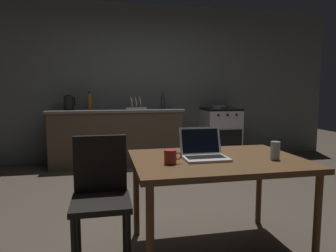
{
  "coord_description": "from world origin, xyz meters",
  "views": [
    {
      "loc": [
        -0.72,
        -3.01,
        1.22
      ],
      "look_at": [
        0.05,
        0.64,
        0.79
      ],
      "focal_mm": 32.73,
      "sensor_mm": 36.0,
      "label": 1
    }
  ],
  "objects": [
    {
      "name": "bottle_b",
      "position": [
        -0.94,
        2.14,
        1.05
      ],
      "size": [
        0.08,
        0.08,
        0.29
      ],
      "color": "#8C601E",
      "rests_on": "kitchen_counter"
    },
    {
      "name": "frying_pan",
      "position": [
        1.26,
        2.03,
        0.94
      ],
      "size": [
        0.26,
        0.44,
        0.05
      ],
      "color": "gray",
      "rests_on": "stove_oven"
    },
    {
      "name": "coffee_mug",
      "position": [
        -0.28,
        -1.01,
        0.77
      ],
      "size": [
        0.12,
        0.08,
        0.1
      ],
      "color": "#9E2D28",
      "rests_on": "dining_table"
    },
    {
      "name": "chair",
      "position": [
        -0.75,
        -0.86,
        0.52
      ],
      "size": [
        0.4,
        0.4,
        0.9
      ],
      "rotation": [
        0.0,
        0.0,
        0.29
      ],
      "color": "black",
      "rests_on": "ground_plane"
    },
    {
      "name": "drinking_glass",
      "position": [
        0.49,
        -1.04,
        0.79
      ],
      "size": [
        0.07,
        0.07,
        0.13
      ],
      "color": "#99B7C6",
      "rests_on": "dining_table"
    },
    {
      "name": "kitchen_counter",
      "position": [
        -0.51,
        2.06,
        0.46
      ],
      "size": [
        2.16,
        0.64,
        0.92
      ],
      "color": "#4C3D2D",
      "rests_on": "ground_plane"
    },
    {
      "name": "bottle",
      "position": [
        0.25,
        2.01,
        1.05
      ],
      "size": [
        0.08,
        0.08,
        0.28
      ],
      "color": "#2D2D33",
      "rests_on": "kitchen_counter"
    },
    {
      "name": "dining_table",
      "position": [
        0.1,
        -0.91,
        0.66
      ],
      "size": [
        1.25,
        0.91,
        0.72
      ],
      "color": "brown",
      "rests_on": "ground_plane"
    },
    {
      "name": "stove_oven",
      "position": [
        1.3,
        2.06,
        0.46
      ],
      "size": [
        0.6,
        0.62,
        0.92
      ],
      "color": "#B7BABF",
      "rests_on": "ground_plane"
    },
    {
      "name": "back_wall",
      "position": [
        0.3,
        2.41,
        1.34
      ],
      "size": [
        6.4,
        0.1,
        2.69
      ],
      "primitive_type": "cube",
      "color": "#595F5B",
      "rests_on": "ground_plane"
    },
    {
      "name": "electric_kettle",
      "position": [
        -1.26,
        2.06,
        1.03
      ],
      "size": [
        0.18,
        0.16,
        0.24
      ],
      "color": "black",
      "rests_on": "kitchen_counter"
    },
    {
      "name": "ground_plane",
      "position": [
        0.0,
        0.0,
        0.0
      ],
      "size": [
        12.0,
        12.0,
        0.0
      ],
      "primitive_type": "plane",
      "color": "#473D33"
    },
    {
      "name": "laptop",
      "position": [
        0.0,
        -0.9,
        0.77
      ],
      "size": [
        0.32,
        0.29,
        0.22
      ],
      "rotation": [
        0.0,
        0.0,
        -0.05
      ],
      "color": "silver",
      "rests_on": "dining_table"
    },
    {
      "name": "dish_rack",
      "position": [
        -0.2,
        2.06,
        0.96
      ],
      "size": [
        0.34,
        0.26,
        0.21
      ],
      "color": "silver",
      "rests_on": "kitchen_counter"
    }
  ]
}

